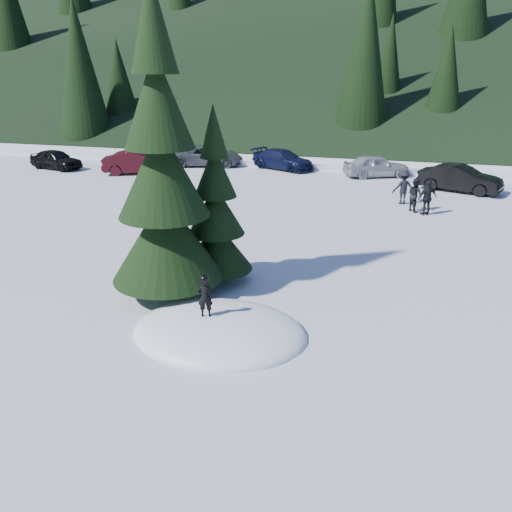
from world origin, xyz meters
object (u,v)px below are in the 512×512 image
(spruce_short, at_px, (216,216))
(car_5, at_px, (460,178))
(adult_0, at_px, (415,195))
(car_2, at_px, (208,156))
(car_3, at_px, (283,160))
(spruce_tall, at_px, (163,184))
(car_4, at_px, (376,166))
(adult_2, at_px, (403,187))
(adult_1, at_px, (427,198))
(car_0, at_px, (56,159))
(car_1, at_px, (138,162))
(child_skier, at_px, (205,297))

(spruce_short, bearing_deg, car_5, 60.38)
(adult_0, distance_m, car_2, 15.84)
(spruce_short, distance_m, car_3, 18.81)
(spruce_tall, xyz_separation_m, car_5, (9.51, 16.37, -2.61))
(spruce_short, relative_size, car_2, 1.11)
(adult_0, bearing_deg, spruce_tall, 113.02)
(car_5, bearing_deg, car_4, 79.16)
(spruce_short, height_order, adult_0, spruce_short)
(adult_2, bearing_deg, spruce_short, 37.63)
(adult_1, distance_m, car_0, 23.77)
(spruce_short, bearing_deg, adult_2, 63.98)
(adult_1, distance_m, car_1, 17.93)
(spruce_tall, bearing_deg, car_4, 75.46)
(car_0, xyz_separation_m, car_5, (25.12, 0.32, 0.07))
(car_3, height_order, car_4, car_4)
(adult_1, xyz_separation_m, car_1, (-17.20, 5.07, -0.08))
(car_0, distance_m, car_2, 10.01)
(adult_1, relative_size, adult_2, 0.96)
(car_1, relative_size, car_4, 1.10)
(adult_0, xyz_separation_m, car_2, (-13.46, 8.35, -0.10))
(spruce_short, bearing_deg, car_1, 125.75)
(adult_1, height_order, car_2, adult_1)
(car_3, bearing_deg, spruce_tall, -153.17)
(child_skier, xyz_separation_m, car_5, (7.64, 18.25, -0.29))
(spruce_tall, relative_size, adult_0, 5.54)
(spruce_short, relative_size, adult_1, 3.36)
(adult_1, height_order, car_1, adult_1)
(car_0, bearing_deg, car_3, -61.40)
(car_1, bearing_deg, car_3, -86.51)
(car_1, xyz_separation_m, car_4, (14.54, 3.01, -0.04))
(car_1, relative_size, car_3, 1.00)
(adult_0, distance_m, adult_2, 1.35)
(adult_0, bearing_deg, car_4, -19.67)
(adult_0, xyz_separation_m, car_4, (-2.13, 7.57, -0.10))
(spruce_tall, xyz_separation_m, adult_1, (7.62, 11.03, -2.52))
(spruce_tall, xyz_separation_m, car_4, (4.96, 19.11, -2.64))
(adult_0, distance_m, car_5, 5.40)
(adult_1, relative_size, car_0, 0.42)
(adult_0, xyz_separation_m, adult_2, (-0.54, 1.23, 0.06))
(spruce_tall, height_order, car_1, spruce_tall)
(adult_0, xyz_separation_m, car_1, (-16.67, 4.56, -0.05))
(spruce_short, height_order, child_skier, spruce_short)
(spruce_short, xyz_separation_m, child_skier, (0.87, -3.28, -1.11))
(adult_1, distance_m, car_5, 5.66)
(adult_0, relative_size, car_0, 0.41)
(car_2, bearing_deg, car_0, 99.70)
(spruce_short, distance_m, car_4, 18.20)
(child_skier, distance_m, adult_0, 14.40)
(adult_2, xyz_separation_m, car_1, (-16.13, 3.33, -0.11))
(spruce_tall, height_order, spruce_short, spruce_tall)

